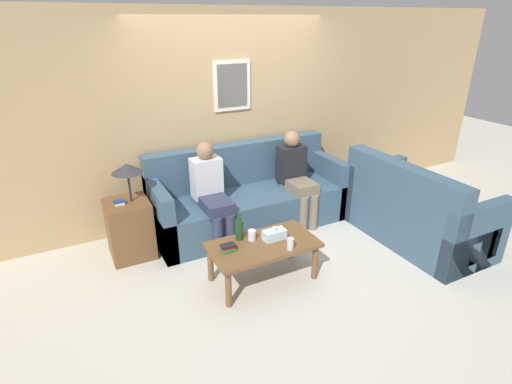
% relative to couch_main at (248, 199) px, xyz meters
% --- Properties ---
extents(ground_plane, '(16.00, 16.00, 0.00)m').
position_rel_couch_main_xyz_m(ground_plane, '(0.00, -0.54, -0.34)').
color(ground_plane, beige).
extents(wall_back, '(9.00, 0.08, 2.60)m').
position_rel_couch_main_xyz_m(wall_back, '(0.00, 0.47, 0.96)').
color(wall_back, tan).
rests_on(wall_back, ground_plane).
extents(couch_main, '(2.44, 0.90, 1.01)m').
position_rel_couch_main_xyz_m(couch_main, '(0.00, 0.00, 0.00)').
color(couch_main, '#385166').
rests_on(couch_main, ground_plane).
extents(couch_side, '(0.90, 1.63, 1.01)m').
position_rel_couch_main_xyz_m(couch_side, '(1.56, -1.28, 0.00)').
color(couch_side, '#385166').
rests_on(couch_side, ground_plane).
extents(coffee_table, '(1.08, 0.57, 0.42)m').
position_rel_couch_main_xyz_m(coffee_table, '(-0.41, -1.16, 0.02)').
color(coffee_table, brown).
rests_on(coffee_table, ground_plane).
extents(side_table_with_lamp, '(0.46, 0.46, 1.08)m').
position_rel_couch_main_xyz_m(side_table_with_lamp, '(-1.49, -0.08, 0.04)').
color(side_table_with_lamp, brown).
rests_on(side_table_with_lamp, ground_plane).
extents(wine_bottle, '(0.08, 0.08, 0.29)m').
position_rel_couch_main_xyz_m(wine_bottle, '(-0.58, -0.97, 0.19)').
color(wine_bottle, '#19421E').
rests_on(wine_bottle, coffee_table).
extents(drinking_glass, '(0.08, 0.08, 0.11)m').
position_rel_couch_main_xyz_m(drinking_glass, '(-0.48, -1.05, 0.13)').
color(drinking_glass, silver).
rests_on(drinking_glass, coffee_table).
extents(book_stack, '(0.14, 0.11, 0.07)m').
position_rel_couch_main_xyz_m(book_stack, '(-0.77, -1.12, 0.11)').
color(book_stack, '#237547').
rests_on(book_stack, coffee_table).
extents(soda_can, '(0.07, 0.07, 0.12)m').
position_rel_couch_main_xyz_m(soda_can, '(-0.23, -1.38, 0.14)').
color(soda_can, '#BCBCC1').
rests_on(soda_can, coffee_table).
extents(tissue_box, '(0.23, 0.12, 0.15)m').
position_rel_couch_main_xyz_m(tissue_box, '(-0.27, -1.14, 0.13)').
color(tissue_box, silver).
rests_on(tissue_box, coffee_table).
extents(person_left, '(0.34, 0.65, 1.19)m').
position_rel_couch_main_xyz_m(person_left, '(-0.57, -0.19, 0.31)').
color(person_left, '#2D334C').
rests_on(person_left, ground_plane).
extents(person_right, '(0.34, 0.61, 1.18)m').
position_rel_couch_main_xyz_m(person_right, '(0.58, -0.19, 0.31)').
color(person_right, '#756651').
rests_on(person_right, ground_plane).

